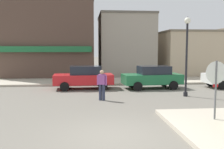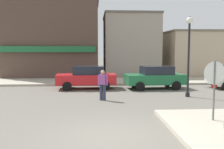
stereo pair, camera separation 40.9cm
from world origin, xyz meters
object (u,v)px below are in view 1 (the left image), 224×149
at_px(stop_sign, 216,82).
at_px(pedestrian_crossing_near, 102,84).
at_px(lamp_post, 187,45).
at_px(parked_car_nearest, 84,77).
at_px(parked_car_second, 152,77).

xyz_separation_m(stop_sign, pedestrian_crossing_near, (-3.87, 4.69, -0.65)).
relative_size(lamp_post, parked_car_nearest, 1.11).
bearing_deg(lamp_post, pedestrian_crossing_near, -171.48).
xyz_separation_m(parked_car_nearest, parked_car_second, (4.68, -0.27, 0.00)).
height_order(lamp_post, parked_car_nearest, lamp_post).
bearing_deg(parked_car_second, lamp_post, -69.49).
distance_m(parked_car_nearest, pedestrian_crossing_near, 4.25).
relative_size(stop_sign, pedestrian_crossing_near, 1.43).
height_order(stop_sign, parked_car_nearest, stop_sign).
relative_size(lamp_post, pedestrian_crossing_near, 2.82).
relative_size(lamp_post, parked_car_second, 1.10).
bearing_deg(stop_sign, pedestrian_crossing_near, 129.49).
xyz_separation_m(parked_car_second, pedestrian_crossing_near, (-3.69, -3.87, 0.06)).
relative_size(stop_sign, lamp_post, 0.51).
bearing_deg(parked_car_second, parked_car_nearest, 176.76).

